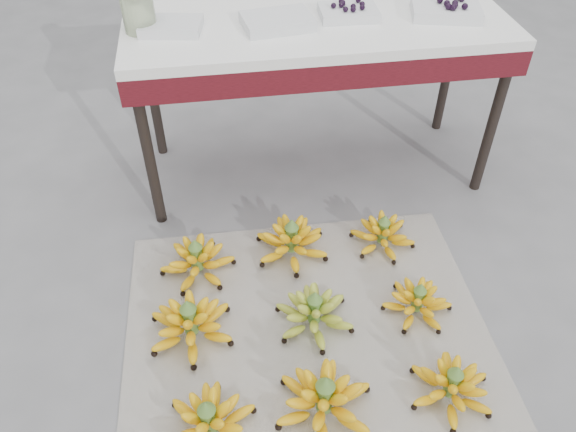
{
  "coord_description": "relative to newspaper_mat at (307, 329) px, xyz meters",
  "views": [
    {
      "loc": [
        -0.34,
        -1.12,
        1.61
      ],
      "look_at": [
        -0.1,
        0.36,
        0.25
      ],
      "focal_mm": 35.0,
      "sensor_mm": 36.0,
      "label": 1
    }
  ],
  "objects": [
    {
      "name": "ground",
      "position": [
        0.09,
        -0.04,
        -0.0
      ],
      "size": [
        60.0,
        60.0,
        0.0
      ],
      "primitive_type": "plane",
      "color": "slate",
      "rests_on": "ground"
    },
    {
      "name": "newspaper_mat",
      "position": [
        0.0,
        0.0,
        0.0
      ],
      "size": [
        1.27,
        1.07,
        0.01
      ],
      "primitive_type": "cube",
      "rotation": [
        0.0,
        0.0,
        -0.02
      ],
      "color": "white",
      "rests_on": "ground"
    },
    {
      "name": "bunch_front_left",
      "position": [
        -0.35,
        -0.33,
        0.06
      ],
      "size": [
        0.31,
        0.31,
        0.17
      ],
      "rotation": [
        0.0,
        0.0,
        0.09
      ],
      "color": "yellow",
      "rests_on": "newspaper_mat"
    },
    {
      "name": "bunch_front_center",
      "position": [
        -0.01,
        -0.31,
        0.07
      ],
      "size": [
        0.33,
        0.33,
        0.19
      ],
      "rotation": [
        0.0,
        0.0,
        0.09
      ],
      "color": "yellow",
      "rests_on": "newspaper_mat"
    },
    {
      "name": "bunch_front_right",
      "position": [
        0.39,
        -0.32,
        0.06
      ],
      "size": [
        0.27,
        0.27,
        0.16
      ],
      "rotation": [
        0.0,
        0.0,
        -0.03
      ],
      "color": "yellow",
      "rests_on": "newspaper_mat"
    },
    {
      "name": "bunch_mid_left",
      "position": [
        -0.4,
        0.04,
        0.07
      ],
      "size": [
        0.39,
        0.39,
        0.18
      ],
      "rotation": [
        0.0,
        0.0,
        0.37
      ],
      "color": "yellow",
      "rests_on": "newspaper_mat"
    },
    {
      "name": "bunch_mid_center",
      "position": [
        0.03,
        0.02,
        0.06
      ],
      "size": [
        0.34,
        0.34,
        0.17
      ],
      "rotation": [
        0.0,
        0.0,
        0.28
      ],
      "color": "#91B82E",
      "rests_on": "newspaper_mat"
    },
    {
      "name": "bunch_mid_right",
      "position": [
        0.4,
        0.02,
        0.05
      ],
      "size": [
        0.31,
        0.31,
        0.15
      ],
      "rotation": [
        0.0,
        0.0,
        -0.33
      ],
      "color": "yellow",
      "rests_on": "newspaper_mat"
    },
    {
      "name": "bunch_back_left",
      "position": [
        -0.36,
        0.33,
        0.06
      ],
      "size": [
        0.28,
        0.28,
        0.17
      ],
      "rotation": [
        0.0,
        0.0,
        -0.03
      ],
      "color": "yellow",
      "rests_on": "newspaper_mat"
    },
    {
      "name": "bunch_back_center",
      "position": [
        0.01,
        0.37,
        0.06
      ],
      "size": [
        0.39,
        0.39,
        0.18
      ],
      "rotation": [
        0.0,
        0.0,
        0.43
      ],
      "color": "yellow",
      "rests_on": "newspaper_mat"
    },
    {
      "name": "bunch_back_right",
      "position": [
        0.37,
        0.37,
        0.06
      ],
      "size": [
        0.29,
        0.29,
        0.15
      ],
      "rotation": [
        0.0,
        0.0,
        0.17
      ],
      "color": "yellow",
      "rests_on": "newspaper_mat"
    },
    {
      "name": "vendor_table",
      "position": [
        0.19,
        0.91,
        0.63
      ],
      "size": [
        1.5,
        0.6,
        0.72
      ],
      "color": "black",
      "rests_on": "ground"
    },
    {
      "name": "tray_far_left",
      "position": [
        -0.37,
        0.9,
        0.73
      ],
      "size": [
        0.25,
        0.2,
        0.04
      ],
      "color": "silver",
      "rests_on": "vendor_table"
    },
    {
      "name": "tray_left",
      "position": [
        0.03,
        0.87,
        0.74
      ],
      "size": [
        0.28,
        0.22,
        0.04
      ],
      "color": "silver",
      "rests_on": "vendor_table"
    },
    {
      "name": "tray_right",
      "position": [
        0.31,
        0.92,
        0.74
      ],
      "size": [
        0.23,
        0.17,
        0.06
      ],
      "color": "silver",
      "rests_on": "vendor_table"
    },
    {
      "name": "tray_far_right",
      "position": [
        0.69,
        0.87,
        0.74
      ],
      "size": [
        0.3,
        0.24,
        0.07
      ],
      "color": "silver",
      "rests_on": "vendor_table"
    },
    {
      "name": "glass_jar",
      "position": [
        -0.48,
        0.91,
        0.79
      ],
      "size": [
        0.15,
        0.15,
        0.15
      ],
      "primitive_type": "cylinder",
      "rotation": [
        0.0,
        0.0,
        -0.31
      ],
      "color": "beige",
      "rests_on": "vendor_table"
    }
  ]
}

